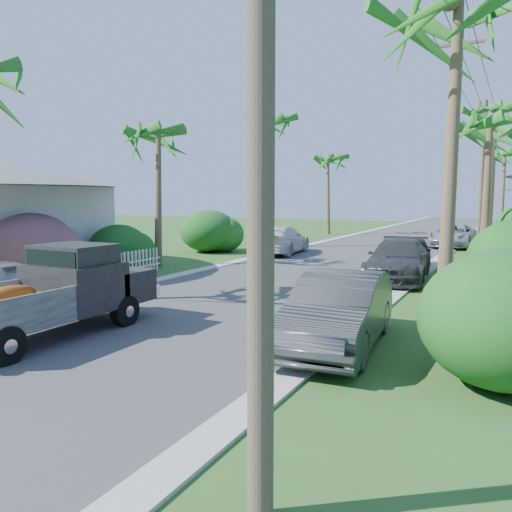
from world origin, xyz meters
The scene contains 27 objects.
ground centered at (0.00, 0.00, 0.00)m, with size 120.00×120.00×0.00m, color #2F551F.
road centered at (0.00, 25.00, 0.01)m, with size 8.00×100.00×0.02m, color #38383A.
curb_left centered at (-4.30, 25.00, 0.03)m, with size 0.60×100.00×0.06m, color #A5A39E.
curb_right centered at (4.30, 25.00, 0.03)m, with size 0.60×100.00×0.06m, color #A5A39E.
pickup_truck centered at (-1.60, 2.01, 1.01)m, with size 1.98×5.12×2.06m.
parked_car_rn centered at (4.46, 3.82, 0.77)m, with size 1.64×4.70×1.55m, color #323538.
parked_car_rm centered at (3.77, 13.06, 0.76)m, with size 2.14×5.27×1.53m, color #2F3134.
parked_car_rf centered at (3.63, 16.39, 0.69)m, with size 1.63×4.06×1.38m, color black.
parked_car_rd centered at (4.13, 27.45, 0.73)m, with size 2.41×5.23×1.45m, color #B6B8BE.
parked_car_ln centered at (-5.00, 2.78, 0.73)m, with size 1.74×4.31×1.47m, color #B4B6BB.
parked_car_lf centered at (-3.92, 19.01, 0.78)m, with size 2.17×5.34×1.55m, color silver.
palm_l_b centered at (-6.80, 12.00, 6.15)m, with size 4.40×4.40×7.40m.
palm_l_c centered at (-6.00, 22.00, 7.91)m, with size 4.40×4.40×9.20m.
palm_l_d centered at (-6.50, 34.00, 6.44)m, with size 4.40×4.40×7.70m.
palm_r_b centered at (6.60, 15.00, 5.95)m, with size 4.40×4.40×7.20m.
palm_r_c centered at (6.20, 26.00, 8.11)m, with size 4.40×4.40×9.40m.
palm_r_d centered at (6.50, 40.00, 6.74)m, with size 4.40×4.40×8.00m.
shrub_l_b centered at (-7.80, 6.00, 1.30)m, with size 3.00×3.30×2.60m, color #AE186E.
shrub_l_c centered at (-7.40, 10.00, 1.00)m, with size 2.40×2.64×2.00m, color #1A4012.
shrub_l_d centered at (-8.00, 18.00, 1.20)m, with size 3.20×3.52×2.40m, color #1A4012.
shrub_r_a centered at (7.60, 3.00, 1.15)m, with size 2.80×3.08×2.30m, color #1A4012.
shrub_r_c centered at (7.50, 20.00, 1.05)m, with size 2.60×2.86×2.10m, color #1A4012.
picket_fence centered at (-6.00, 5.50, 0.50)m, with size 0.10×11.00×1.00m, color white.
utility_pole_a centered at (5.60, -2.00, 4.60)m, with size 1.60×0.26×9.00m.
utility_pole_b centered at (5.60, 13.00, 4.60)m, with size 1.60×0.26×9.00m.
utility_pole_c centered at (5.60, 28.00, 4.60)m, with size 1.60×0.26×9.00m.
utility_pole_d centered at (5.60, 43.00, 4.60)m, with size 1.60×0.26×9.00m.
Camera 1 is at (7.70, -6.10, 3.18)m, focal length 35.00 mm.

